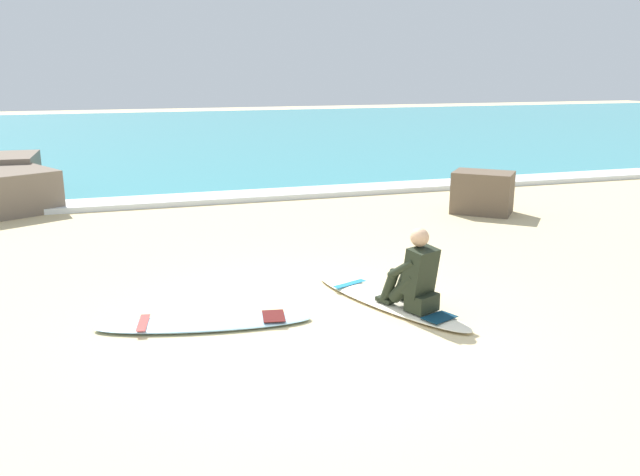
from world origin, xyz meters
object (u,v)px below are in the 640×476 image
surfboard_spare_near (205,323)px  shoreline_rock (482,192)px  surfboard_main (388,301)px  surfer_seated (415,277)px

surfboard_spare_near → shoreline_rock: (5.88, 4.13, 0.37)m
shoreline_rock → surfboard_main: bearing=-132.1°
surfer_seated → shoreline_rock: bearing=51.5°
surfboard_main → surfboard_spare_near: size_ratio=1.04×
surfboard_spare_near → surfer_seated: bearing=-8.6°
surfboard_main → surfer_seated: bearing=-68.6°
surfer_seated → surfboard_spare_near: surfer_seated is taller
surfboard_spare_near → shoreline_rock: 7.20m
surfboard_main → surfboard_spare_near: 2.18m
surfboard_main → surfboard_spare_near: (-2.18, -0.03, 0.00)m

